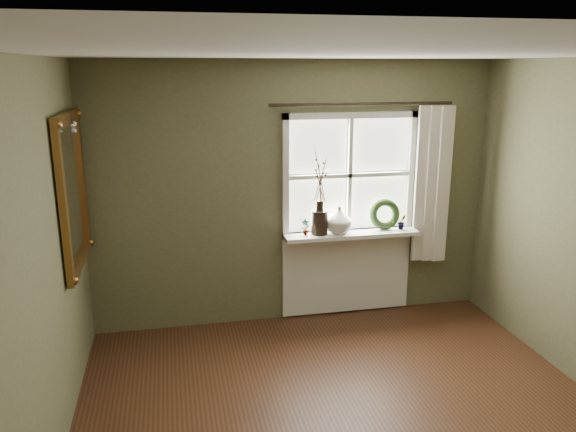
% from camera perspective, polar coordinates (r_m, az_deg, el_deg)
% --- Properties ---
extents(ceiling, '(4.50, 4.50, 0.00)m').
position_cam_1_polar(ceiling, '(3.24, 9.88, 15.98)').
color(ceiling, silver).
rests_on(ceiling, ground).
extents(wall_back, '(4.00, 0.10, 2.60)m').
position_cam_1_polar(wall_back, '(5.59, 0.59, 2.26)').
color(wall_back, brown).
rests_on(wall_back, ground).
extents(wall_left, '(0.10, 4.50, 2.60)m').
position_cam_1_polar(wall_left, '(3.37, -26.11, -8.05)').
color(wall_left, brown).
rests_on(wall_left, ground).
extents(window_frame, '(1.36, 0.06, 1.24)m').
position_cam_1_polar(window_frame, '(5.63, 6.24, 4.14)').
color(window_frame, silver).
rests_on(window_frame, wall_back).
extents(window_sill, '(1.36, 0.26, 0.04)m').
position_cam_1_polar(window_sill, '(5.67, 6.42, -1.84)').
color(window_sill, silver).
rests_on(window_sill, wall_back).
extents(window_apron, '(1.36, 0.04, 0.88)m').
position_cam_1_polar(window_apron, '(5.91, 5.96, -5.62)').
color(window_apron, silver).
rests_on(window_apron, ground).
extents(dark_jug, '(0.20, 0.20, 0.24)m').
position_cam_1_polar(dark_jug, '(5.53, 3.22, -0.65)').
color(dark_jug, black).
rests_on(dark_jug, window_sill).
extents(cream_vase, '(0.30, 0.30, 0.27)m').
position_cam_1_polar(cream_vase, '(5.58, 5.22, -0.39)').
color(cream_vase, beige).
rests_on(cream_vase, window_sill).
extents(wreath, '(0.32, 0.15, 0.33)m').
position_cam_1_polar(wreath, '(5.79, 9.77, -0.16)').
color(wreath, '#263D1B').
rests_on(wreath, window_sill).
extents(potted_plant_left, '(0.09, 0.06, 0.16)m').
position_cam_1_polar(potted_plant_left, '(5.51, 1.76, -1.13)').
color(potted_plant_left, '#263D1B').
rests_on(potted_plant_left, window_sill).
extents(potted_plant_right, '(0.09, 0.07, 0.16)m').
position_cam_1_polar(potted_plant_right, '(5.83, 11.50, -0.57)').
color(potted_plant_right, '#263D1B').
rests_on(potted_plant_right, window_sill).
extents(curtain, '(0.36, 0.12, 1.59)m').
position_cam_1_polar(curtain, '(5.88, 14.33, 3.08)').
color(curtain, beige).
rests_on(curtain, wall_back).
extents(curtain_rod, '(1.84, 0.03, 0.03)m').
position_cam_1_polar(curtain_rod, '(5.52, 7.65, 11.21)').
color(curtain_rod, black).
rests_on(curtain_rod, wall_back).
extents(gilt_mirror, '(0.10, 1.05, 1.25)m').
position_cam_1_polar(gilt_mirror, '(4.81, -21.03, 2.38)').
color(gilt_mirror, white).
rests_on(gilt_mirror, wall_left).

